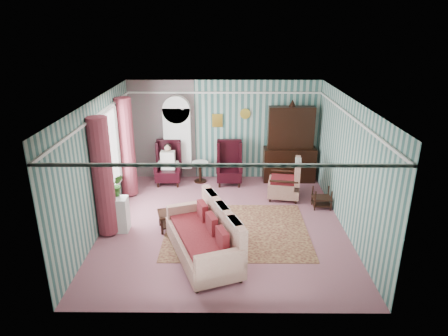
{
  "coord_description": "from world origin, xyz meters",
  "views": [
    {
      "loc": [
        0.07,
        -8.26,
        4.49
      ],
      "look_at": [
        0.01,
        0.6,
        1.17
      ],
      "focal_mm": 32.0,
      "sensor_mm": 36.0,
      "label": 1
    }
  ],
  "objects_px": {
    "seated_woman": "(168,164)",
    "nest_table": "(322,198)",
    "plant_stand": "(116,214)",
    "wingback_left": "(168,163)",
    "sofa": "(202,236)",
    "floral_armchair": "(284,179)",
    "bookcase": "(178,143)",
    "wingback_right": "(229,163)",
    "dresser_hutch": "(290,142)",
    "coffee_table": "(179,219)",
    "round_side_table": "(200,172)"
  },
  "relations": [
    {
      "from": "plant_stand",
      "to": "floral_armchair",
      "type": "relative_size",
      "value": 0.77
    },
    {
      "from": "sofa",
      "to": "coffee_table",
      "type": "distance_m",
      "value": 1.43
    },
    {
      "from": "seated_woman",
      "to": "floral_armchair",
      "type": "bearing_deg",
      "value": -16.58
    },
    {
      "from": "wingback_left",
      "to": "wingback_right",
      "type": "height_order",
      "value": "same"
    },
    {
      "from": "dresser_hutch",
      "to": "floral_armchair",
      "type": "relative_size",
      "value": 2.26
    },
    {
      "from": "seated_woman",
      "to": "nest_table",
      "type": "relative_size",
      "value": 2.19
    },
    {
      "from": "bookcase",
      "to": "floral_armchair",
      "type": "height_order",
      "value": "bookcase"
    },
    {
      "from": "wingback_left",
      "to": "floral_armchair",
      "type": "relative_size",
      "value": 1.2
    },
    {
      "from": "bookcase",
      "to": "plant_stand",
      "type": "distance_m",
      "value": 3.39
    },
    {
      "from": "bookcase",
      "to": "nest_table",
      "type": "height_order",
      "value": "bookcase"
    },
    {
      "from": "wingback_left",
      "to": "sofa",
      "type": "height_order",
      "value": "wingback_left"
    },
    {
      "from": "round_side_table",
      "to": "wingback_right",
      "type": "bearing_deg",
      "value": -10.01
    },
    {
      "from": "bookcase",
      "to": "wingback_right",
      "type": "distance_m",
      "value": 1.63
    },
    {
      "from": "bookcase",
      "to": "wingback_right",
      "type": "height_order",
      "value": "bookcase"
    },
    {
      "from": "bookcase",
      "to": "round_side_table",
      "type": "height_order",
      "value": "bookcase"
    },
    {
      "from": "wingback_left",
      "to": "nest_table",
      "type": "distance_m",
      "value": 4.37
    },
    {
      "from": "plant_stand",
      "to": "coffee_table",
      "type": "height_order",
      "value": "plant_stand"
    },
    {
      "from": "dresser_hutch",
      "to": "sofa",
      "type": "bearing_deg",
      "value": -119.07
    },
    {
      "from": "dresser_hutch",
      "to": "wingback_right",
      "type": "height_order",
      "value": "dresser_hutch"
    },
    {
      "from": "wingback_left",
      "to": "bookcase",
      "type": "bearing_deg",
      "value": 57.34
    },
    {
      "from": "wingback_left",
      "to": "plant_stand",
      "type": "height_order",
      "value": "wingback_left"
    },
    {
      "from": "nest_table",
      "to": "coffee_table",
      "type": "height_order",
      "value": "nest_table"
    },
    {
      "from": "dresser_hutch",
      "to": "wingback_right",
      "type": "distance_m",
      "value": 1.86
    },
    {
      "from": "dresser_hutch",
      "to": "round_side_table",
      "type": "distance_m",
      "value": 2.75
    },
    {
      "from": "wingback_left",
      "to": "plant_stand",
      "type": "distance_m",
      "value": 2.87
    },
    {
      "from": "nest_table",
      "to": "plant_stand",
      "type": "distance_m",
      "value": 5.02
    },
    {
      "from": "sofa",
      "to": "floral_armchair",
      "type": "distance_m",
      "value": 3.53
    },
    {
      "from": "dresser_hutch",
      "to": "sofa",
      "type": "distance_m",
      "value": 4.78
    },
    {
      "from": "dresser_hutch",
      "to": "coffee_table",
      "type": "distance_m",
      "value": 4.22
    },
    {
      "from": "bookcase",
      "to": "coffee_table",
      "type": "xyz_separation_m",
      "value": [
        0.33,
        -3.01,
        -0.91
      ]
    },
    {
      "from": "seated_woman",
      "to": "round_side_table",
      "type": "distance_m",
      "value": 0.96
    },
    {
      "from": "floral_armchair",
      "to": "wingback_left",
      "type": "bearing_deg",
      "value": 82.75
    },
    {
      "from": "sofa",
      "to": "coffee_table",
      "type": "relative_size",
      "value": 2.47
    },
    {
      "from": "nest_table",
      "to": "plant_stand",
      "type": "bearing_deg",
      "value": -166.16
    },
    {
      "from": "bookcase",
      "to": "seated_woman",
      "type": "relative_size",
      "value": 1.9
    },
    {
      "from": "dresser_hutch",
      "to": "wingback_left",
      "type": "relative_size",
      "value": 1.89
    },
    {
      "from": "round_side_table",
      "to": "floral_armchair",
      "type": "xyz_separation_m",
      "value": [
        2.29,
        -1.1,
        0.22
      ]
    },
    {
      "from": "wingback_left",
      "to": "coffee_table",
      "type": "height_order",
      "value": "wingback_left"
    },
    {
      "from": "bookcase",
      "to": "dresser_hutch",
      "type": "distance_m",
      "value": 3.25
    },
    {
      "from": "wingback_right",
      "to": "floral_armchair",
      "type": "height_order",
      "value": "wingback_right"
    },
    {
      "from": "wingback_left",
      "to": "seated_woman",
      "type": "bearing_deg",
      "value": 0.0
    },
    {
      "from": "seated_woman",
      "to": "round_side_table",
      "type": "relative_size",
      "value": 1.97
    },
    {
      "from": "nest_table",
      "to": "sofa",
      "type": "height_order",
      "value": "sofa"
    },
    {
      "from": "round_side_table",
      "to": "dresser_hutch",
      "type": "bearing_deg",
      "value": 2.64
    },
    {
      "from": "wingback_left",
      "to": "seated_woman",
      "type": "relative_size",
      "value": 1.06
    },
    {
      "from": "plant_stand",
      "to": "nest_table",
      "type": "bearing_deg",
      "value": 13.84
    },
    {
      "from": "wingback_right",
      "to": "seated_woman",
      "type": "relative_size",
      "value": 1.06
    },
    {
      "from": "plant_stand",
      "to": "floral_armchair",
      "type": "bearing_deg",
      "value": 24.28
    },
    {
      "from": "seated_woman",
      "to": "wingback_left",
      "type": "bearing_deg",
      "value": 0.0
    },
    {
      "from": "dresser_hutch",
      "to": "plant_stand",
      "type": "bearing_deg",
      "value": -144.92
    }
  ]
}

